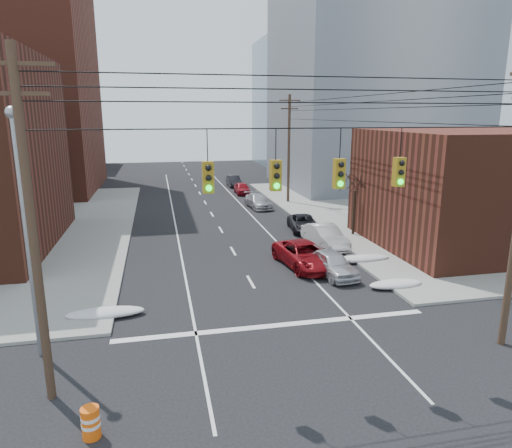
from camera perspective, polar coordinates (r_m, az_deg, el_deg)
name	(u,v)px	position (r m, az deg, el deg)	size (l,w,h in m)	color
ground	(330,420)	(15.24, 9.23, -23.00)	(160.00, 160.00, 0.00)	black
sidewalk_ne	(488,208)	(50.56, 26.97, 1.84)	(40.00, 40.00, 0.15)	gray
building_brick_far	(28,133)	(87.98, -26.63, 10.15)	(22.00, 18.00, 12.00)	#532518
building_office	(371,86)	(61.55, 14.15, 16.36)	(22.00, 20.00, 25.00)	gray
building_glass	(316,103)	(86.28, 7.50, 14.72)	(20.00, 18.00, 22.00)	gray
building_storefront	(491,189)	(35.91, 27.35, 3.96)	(16.00, 12.00, 8.00)	#532518
utility_pole_left	(32,226)	(15.15, -26.22, -0.25)	(2.20, 0.28, 11.00)	#473323
utility_pole_far	(289,147)	(47.33, 4.13, 9.56)	(2.20, 0.28, 11.00)	#473323
traffic_signals	(308,173)	(15.20, 6.51, 6.41)	(17.00, 0.42, 2.02)	black
street_light	(24,215)	(18.29, -27.01, 1.04)	(0.44, 0.44, 9.32)	gray
bare_tree	(354,206)	(35.09, 12.16, 2.20)	(2.09, 2.20, 4.93)	black
snow_nw	(105,313)	(22.31, -18.30, -10.49)	(3.50, 1.08, 0.42)	silver
snow_ne	(396,284)	(25.67, 17.06, -7.19)	(3.00, 1.08, 0.42)	silver
snow_east_far	(360,259)	(29.44, 12.83, -4.26)	(4.00, 1.08, 0.42)	silver
red_pickup	(305,255)	(27.84, 6.10, -3.86)	(2.48, 5.37, 1.49)	maroon
parked_car_a	(332,263)	(26.61, 9.51, -4.88)	(1.68, 4.19, 1.43)	silver
parked_car_b	(325,237)	(31.99, 8.63, -1.56)	(1.67, 4.79, 1.58)	silver
parked_car_c	(304,223)	(36.41, 5.96, 0.10)	(2.07, 4.50, 1.25)	black
parked_car_d	(258,201)	(45.27, 0.28, 2.90)	(1.91, 4.71, 1.37)	#A4A3A8
parked_car_e	(242,188)	(53.29, -1.75, 4.49)	(1.57, 3.91, 1.33)	maroon
parked_car_f	(234,181)	(59.12, -2.81, 5.40)	(1.47, 4.23, 1.39)	black
lot_car_b	(9,227)	(38.63, -28.49, -0.33)	(2.40, 5.22, 1.45)	silver
lot_car_d	(6,218)	(42.23, -28.74, 0.67)	(1.66, 4.13, 1.41)	#B0B1B5
construction_barrel	(91,422)	(14.94, -19.96, -22.27)	(0.61, 0.61, 0.94)	#FF5C0D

